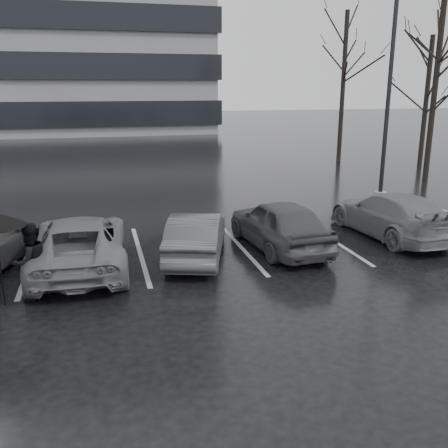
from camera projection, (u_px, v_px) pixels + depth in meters
The scene contains 11 objects.
ground at pixel (245, 280), 11.69m from camera, with size 160.00×160.00×0.00m, color black.
car_main at pixel (279, 224), 13.79m from camera, with size 1.65×4.09×1.39m, color black.
car_west_a at pixel (197, 235), 13.01m from camera, with size 1.30×3.72×1.23m, color #28282B.
car_west_b at pixel (80, 243), 12.27m from camera, with size 2.19×4.74×1.32m, color #4E4E50.
car_east at pixel (391, 214), 14.92m from camera, with size 1.87×4.59×1.33m, color #4E4E50.
pedestrian_right at pixel (30, 262), 10.39m from camera, with size 0.81×0.63×1.67m, color black.
lamp_post at pixel (389, 87), 19.29m from camera, with size 0.52×0.52×9.46m.
stall_stripes at pixel (191, 249), 13.83m from camera, with size 19.72×5.00×0.00m.
tree_east at pixel (434, 95), 22.81m from camera, with size 0.26×0.26×8.00m, color black.
tree_ne at pixel (426, 103), 27.28m from camera, with size 0.26×0.26×7.00m, color black.
tree_north at pixel (343, 88), 29.04m from camera, with size 0.26×0.26×8.50m, color black.
Camera 1 is at (-3.17, -10.45, 4.38)m, focal length 40.00 mm.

